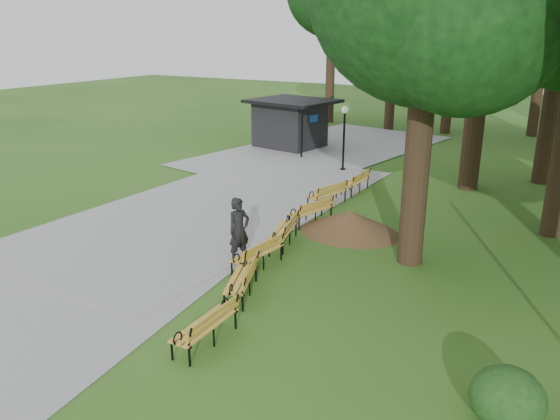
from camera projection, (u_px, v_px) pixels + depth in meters
The scene contains 13 objects.
ground at pixel (264, 251), 16.53m from camera, with size 100.00×100.00×0.00m, color #2B5819.
path at pixel (216, 204), 20.89m from camera, with size 12.00×38.00×0.06m, color gray.
person at pixel (239, 231), 15.46m from camera, with size 0.70×0.46×1.92m, color black.
kiosk at pixel (290, 123), 30.82m from camera, with size 4.31×3.75×2.70m, color black, non-canonical shape.
lamp_post at pixel (344, 125), 25.31m from camera, with size 0.32×0.32×3.02m.
dirt_mound at pixel (350, 222), 17.96m from camera, with size 2.82×2.82×0.74m, color #47301C.
bench_0 at pixel (205, 325), 11.53m from camera, with size 1.90×0.64×0.88m, color gold, non-canonical shape.
bench_1 at pixel (241, 279), 13.67m from camera, with size 1.90×0.64×0.88m, color gold, non-canonical shape.
bench_2 at pixel (257, 253), 15.25m from camera, with size 1.90×0.64×0.88m, color gold, non-canonical shape.
bench_3 at pixel (283, 231), 16.94m from camera, with size 1.90×0.64×0.88m, color gold, non-canonical shape.
bench_4 at pixel (311, 211), 18.84m from camera, with size 1.90×0.64×0.88m, color gold, non-canonical shape.
bench_5 at pixel (327, 194), 20.78m from camera, with size 1.90×0.64×0.88m, color gold, non-canonical shape.
bench_6 at pixel (355, 182), 22.44m from camera, with size 1.90×0.64×0.88m, color gold, non-canonical shape.
Camera 1 is at (8.03, -13.06, 6.34)m, focal length 35.31 mm.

